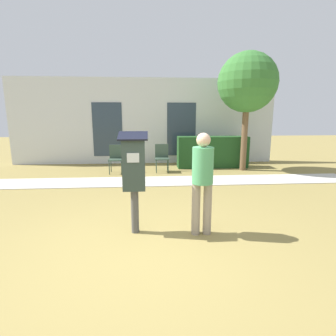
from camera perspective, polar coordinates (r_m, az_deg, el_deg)
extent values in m
plane|color=olive|center=(3.88, -6.07, -16.82)|extent=(40.00, 40.00, 0.00)
cube|color=beige|center=(7.38, -5.18, -2.93)|extent=(12.00, 1.10, 0.02)
cube|color=silver|center=(10.21, -5.08, 10.06)|extent=(10.00, 0.24, 3.20)
cube|color=#2D3D4C|center=(10.21, -13.02, 8.13)|extent=(1.10, 0.02, 2.00)
cube|color=#2D3D4C|center=(10.17, 2.94, 8.39)|extent=(1.10, 0.02, 2.00)
cylinder|color=#4C4C4C|center=(4.20, -7.21, -9.32)|extent=(0.12, 0.12, 0.70)
cube|color=#2D3D38|center=(4.00, -7.47, 0.79)|extent=(0.34, 0.22, 0.80)
cube|color=silver|center=(3.87, -7.61, 2.22)|extent=(0.18, 0.01, 0.14)
cube|color=black|center=(3.95, -7.64, 6.96)|extent=(0.44, 0.31, 0.12)
cylinder|color=gray|center=(4.11, 6.09, -8.88)|extent=(0.13, 0.13, 0.82)
cylinder|color=gray|center=(4.15, 8.56, -8.77)|extent=(0.13, 0.13, 0.82)
cylinder|color=#4C9E66|center=(3.94, 7.58, 0.56)|extent=(0.32, 0.32, 0.55)
sphere|color=#D8AD8C|center=(3.89, 7.73, 6.06)|extent=(0.21, 0.21, 0.21)
cylinder|color=#334738|center=(8.40, -12.66, 0.01)|extent=(0.03, 0.03, 0.42)
cylinder|color=#334738|center=(8.36, -10.08, 0.05)|extent=(0.03, 0.03, 0.42)
cylinder|color=#334738|center=(8.77, -12.30, 0.50)|extent=(0.03, 0.03, 0.42)
cylinder|color=#334738|center=(8.73, -9.83, 0.54)|extent=(0.03, 0.03, 0.42)
cube|color=#334738|center=(8.52, -11.28, 1.79)|extent=(0.44, 0.44, 0.04)
cube|color=#334738|center=(8.69, -11.18, 3.56)|extent=(0.44, 0.04, 0.44)
cylinder|color=#334738|center=(8.40, -2.53, 0.28)|extent=(0.03, 0.03, 0.42)
cylinder|color=#334738|center=(8.42, 0.05, 0.32)|extent=(0.03, 0.03, 0.42)
cylinder|color=#334738|center=(8.78, -2.60, 0.76)|extent=(0.03, 0.03, 0.42)
cylinder|color=#334738|center=(8.80, -0.13, 0.79)|extent=(0.03, 0.03, 0.42)
cube|color=#334738|center=(8.56, -1.31, 2.05)|extent=(0.44, 0.44, 0.04)
cube|color=#334738|center=(8.72, -1.38, 3.80)|extent=(0.44, 0.04, 0.44)
cube|color=#1E471E|center=(9.47, 9.63, 3.46)|extent=(2.48, 0.60, 1.10)
cylinder|color=brown|center=(9.14, 16.27, 6.36)|extent=(0.20, 0.20, 2.20)
sphere|color=#387533|center=(9.17, 16.91, 17.41)|extent=(1.90, 1.90, 1.90)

